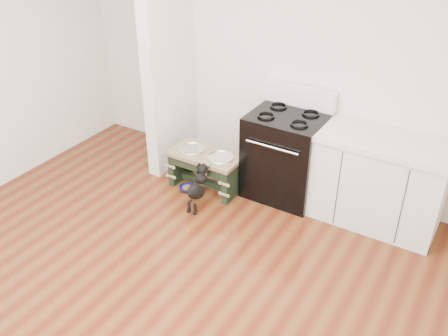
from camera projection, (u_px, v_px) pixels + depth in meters
ground at (138, 310)px, 4.00m from camera, size 5.00×5.00×0.00m
room_shell at (115, 129)px, 3.17m from camera, size 5.00×5.00×5.00m
partition_wall at (169, 52)px, 5.37m from camera, size 0.15×0.80×2.70m
oven_range at (286, 154)px, 5.22m from camera, size 0.76×0.69×1.14m
cabinet_run at (379, 181)px, 4.81m from camera, size 1.24×0.64×0.91m
dog_feeder at (206, 164)px, 5.39m from camera, size 0.78×0.42×0.45m
puppy at (198, 186)px, 5.09m from camera, size 0.14×0.40×0.48m
floor_bowl at (187, 188)px, 5.48m from camera, size 0.22×0.22×0.05m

